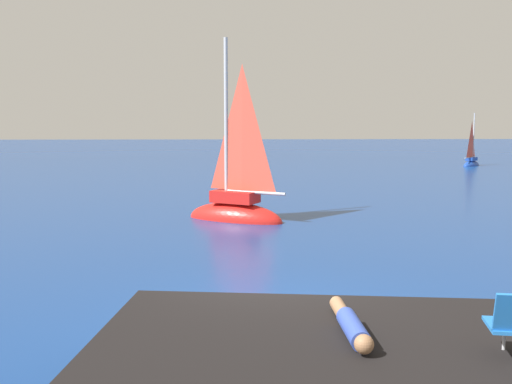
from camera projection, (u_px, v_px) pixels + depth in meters
ground_plane at (276, 322)px, 10.43m from camera, size 160.00×160.00×0.00m
boulder_seaward at (486, 345)px, 9.38m from camera, size 0.97×0.92×0.51m
boulder_inland at (192, 344)px, 9.43m from camera, size 0.83×1.03×0.76m
sailboat_near at (236, 209)px, 20.53m from camera, size 3.64×2.74×6.67m
sailboat_far at (471, 163)px, 42.61m from camera, size 1.98×2.05×4.04m
person_sunbather at (351, 325)px, 7.31m from camera, size 0.26×1.76×0.25m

